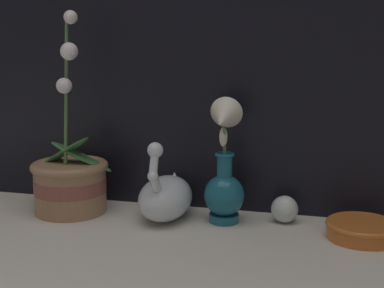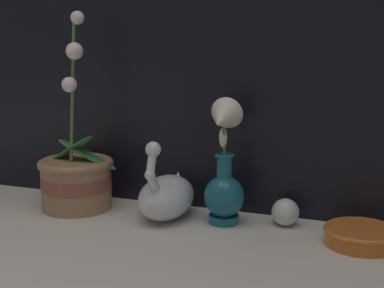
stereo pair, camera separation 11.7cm
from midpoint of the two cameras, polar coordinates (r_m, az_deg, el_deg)
ground_plane at (r=1.12m, az=-2.64°, el=-10.07°), size 2.80×2.80×0.00m
orchid_potted_plant at (r=1.31m, az=-15.40°, el=-3.70°), size 0.23×0.18×0.47m
swan_figurine at (r=1.22m, az=-5.56°, el=-5.55°), size 0.12×0.20×0.19m
blue_vase at (r=1.17m, az=0.58°, el=-3.12°), size 0.09×0.11×0.28m
glass_sphere at (r=1.21m, az=7.11°, el=-6.96°), size 0.06×0.06×0.06m
amber_dish at (r=1.15m, az=14.92°, el=-8.78°), size 0.15×0.15×0.04m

